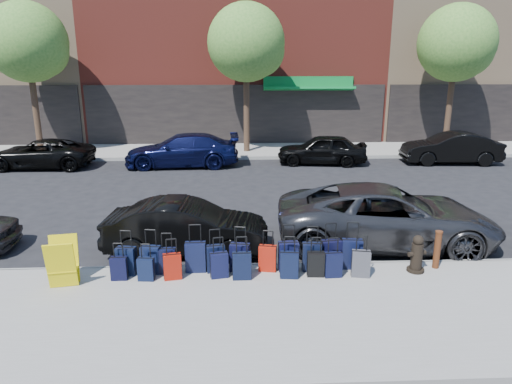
{
  "coord_description": "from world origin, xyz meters",
  "views": [
    {
      "loc": [
        -0.09,
        -13.91,
        4.49
      ],
      "look_at": [
        0.48,
        -1.5,
        1.0
      ],
      "focal_mm": 32.0,
      "sensor_mm": 36.0,
      "label": 1
    }
  ],
  "objects_px": {
    "car_near_1": "(187,227)",
    "car_far_0": "(40,154)",
    "car_far_3": "(451,148)",
    "bollard": "(437,249)",
    "suitcase_front_5": "(240,257)",
    "car_near_2": "(387,216)",
    "tree_center": "(249,45)",
    "tree_right": "(459,45)",
    "car_far_2": "(322,149)",
    "fire_hydrant": "(417,255)",
    "tree_left": "(30,44)",
    "car_far_1": "(182,150)",
    "display_rack": "(63,263)"
  },
  "relations": [
    {
      "from": "tree_left",
      "to": "suitcase_front_5",
      "type": "distance_m",
      "value": 18.05
    },
    {
      "from": "tree_left",
      "to": "car_far_0",
      "type": "distance_m",
      "value": 5.7
    },
    {
      "from": "car_near_2",
      "to": "car_far_2",
      "type": "relative_size",
      "value": 1.36
    },
    {
      "from": "car_far_3",
      "to": "car_near_1",
      "type": "bearing_deg",
      "value": -44.6
    },
    {
      "from": "tree_right",
      "to": "fire_hydrant",
      "type": "relative_size",
      "value": 8.79
    },
    {
      "from": "car_far_1",
      "to": "fire_hydrant",
      "type": "bearing_deg",
      "value": 26.91
    },
    {
      "from": "suitcase_front_5",
      "to": "car_near_1",
      "type": "distance_m",
      "value": 1.93
    },
    {
      "from": "tree_right",
      "to": "car_far_0",
      "type": "distance_m",
      "value": 20.72
    },
    {
      "from": "suitcase_front_5",
      "to": "car_far_2",
      "type": "distance_m",
      "value": 12.25
    },
    {
      "from": "car_near_1",
      "to": "tree_right",
      "type": "bearing_deg",
      "value": -39.87
    },
    {
      "from": "display_rack",
      "to": "car_far_3",
      "type": "bearing_deg",
      "value": 31.74
    },
    {
      "from": "suitcase_front_5",
      "to": "tree_center",
      "type": "bearing_deg",
      "value": 99.33
    },
    {
      "from": "bollard",
      "to": "car_near_2",
      "type": "relative_size",
      "value": 0.16
    },
    {
      "from": "display_rack",
      "to": "car_near_1",
      "type": "bearing_deg",
      "value": 30.41
    },
    {
      "from": "suitcase_front_5",
      "to": "car_near_2",
      "type": "xyz_separation_m",
      "value": [
        3.76,
        1.73,
        0.3
      ]
    },
    {
      "from": "car_far_1",
      "to": "car_far_0",
      "type": "bearing_deg",
      "value": -91.51
    },
    {
      "from": "car_near_1",
      "to": "car_far_2",
      "type": "xyz_separation_m",
      "value": [
        5.22,
        10.17,
        0.04
      ]
    },
    {
      "from": "display_rack",
      "to": "car_near_2",
      "type": "distance_m",
      "value": 7.66
    },
    {
      "from": "fire_hydrant",
      "to": "car_near_1",
      "type": "relative_size",
      "value": 0.21
    },
    {
      "from": "tree_right",
      "to": "car_far_2",
      "type": "xyz_separation_m",
      "value": [
        -7.22,
        -2.7,
        -4.72
      ]
    },
    {
      "from": "display_rack",
      "to": "car_far_2",
      "type": "relative_size",
      "value": 0.24
    },
    {
      "from": "tree_right",
      "to": "display_rack",
      "type": "distance_m",
      "value": 21.42
    },
    {
      "from": "car_near_2",
      "to": "car_far_1",
      "type": "bearing_deg",
      "value": 39.3
    },
    {
      "from": "tree_center",
      "to": "display_rack",
      "type": "relative_size",
      "value": 7.33
    },
    {
      "from": "fire_hydrant",
      "to": "display_rack",
      "type": "distance_m",
      "value": 7.39
    },
    {
      "from": "car_near_1",
      "to": "car_far_0",
      "type": "relative_size",
      "value": 0.86
    },
    {
      "from": "car_far_2",
      "to": "bollard",
      "type": "bearing_deg",
      "value": 9.58
    },
    {
      "from": "tree_left",
      "to": "car_near_2",
      "type": "bearing_deg",
      "value": -42.78
    },
    {
      "from": "suitcase_front_5",
      "to": "display_rack",
      "type": "height_order",
      "value": "suitcase_front_5"
    },
    {
      "from": "tree_center",
      "to": "car_near_2",
      "type": "xyz_separation_m",
      "value": [
        3.09,
        -12.58,
        -4.64
      ]
    },
    {
      "from": "tree_center",
      "to": "car_far_2",
      "type": "height_order",
      "value": "tree_center"
    },
    {
      "from": "tree_center",
      "to": "tree_right",
      "type": "distance_m",
      "value": 10.5
    },
    {
      "from": "car_near_2",
      "to": "tree_center",
      "type": "bearing_deg",
      "value": 20.26
    },
    {
      "from": "tree_left",
      "to": "car_far_1",
      "type": "bearing_deg",
      "value": -21.63
    },
    {
      "from": "car_far_0",
      "to": "display_rack",
      "type": "bearing_deg",
      "value": 24.79
    },
    {
      "from": "car_far_3",
      "to": "bollard",
      "type": "bearing_deg",
      "value": -22.45
    },
    {
      "from": "tree_left",
      "to": "tree_right",
      "type": "height_order",
      "value": "same"
    },
    {
      "from": "fire_hydrant",
      "to": "car_near_1",
      "type": "height_order",
      "value": "car_near_1"
    },
    {
      "from": "tree_left",
      "to": "car_far_0",
      "type": "bearing_deg",
      "value": -70.33
    },
    {
      "from": "suitcase_front_5",
      "to": "bollard",
      "type": "bearing_deg",
      "value": 11.5
    },
    {
      "from": "fire_hydrant",
      "to": "car_far_1",
      "type": "distance_m",
      "value": 13.18
    },
    {
      "from": "tree_left",
      "to": "fire_hydrant",
      "type": "bearing_deg",
      "value": -46.72
    },
    {
      "from": "tree_left",
      "to": "tree_right",
      "type": "xyz_separation_m",
      "value": [
        21.0,
        0.0,
        0.0
      ]
    },
    {
      "from": "tree_center",
      "to": "suitcase_front_5",
      "type": "bearing_deg",
      "value": -92.67
    },
    {
      "from": "tree_right",
      "to": "display_rack",
      "type": "bearing_deg",
      "value": -134.88
    },
    {
      "from": "car_near_1",
      "to": "tree_center",
      "type": "bearing_deg",
      "value": -4.43
    },
    {
      "from": "bollard",
      "to": "car_near_2",
      "type": "distance_m",
      "value": 1.86
    },
    {
      "from": "car_far_2",
      "to": "car_far_3",
      "type": "height_order",
      "value": "car_far_3"
    },
    {
      "from": "tree_center",
      "to": "car_far_3",
      "type": "bearing_deg",
      "value": -17.1
    },
    {
      "from": "car_far_2",
      "to": "fire_hydrant",
      "type": "bearing_deg",
      "value": 7.08
    }
  ]
}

